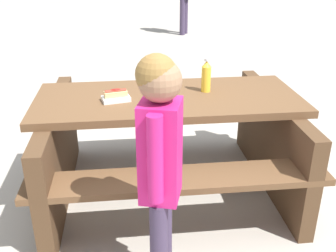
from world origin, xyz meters
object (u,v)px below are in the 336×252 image
object	(u,v)px
picnic_table	(168,136)
hotdog_tray	(116,96)
child_in_coat	(160,152)
soda_bottle	(206,76)

from	to	relation	value
picnic_table	hotdog_tray	distance (m)	0.49
picnic_table	hotdog_tray	world-z (taller)	hotdog_tray
picnic_table	child_in_coat	bearing A→B (deg)	71.78
picnic_table	hotdog_tray	bearing A→B (deg)	-0.83
hotdog_tray	child_in_coat	bearing A→B (deg)	93.95
picnic_table	hotdog_tray	size ratio (longest dim) A/B	10.81
soda_bottle	hotdog_tray	world-z (taller)	soda_bottle
picnic_table	child_in_coat	world-z (taller)	child_in_coat
picnic_table	soda_bottle	world-z (taller)	soda_bottle
hotdog_tray	child_in_coat	distance (m)	0.90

